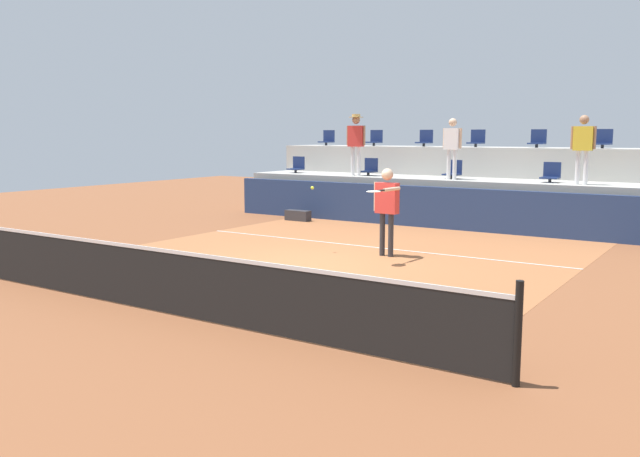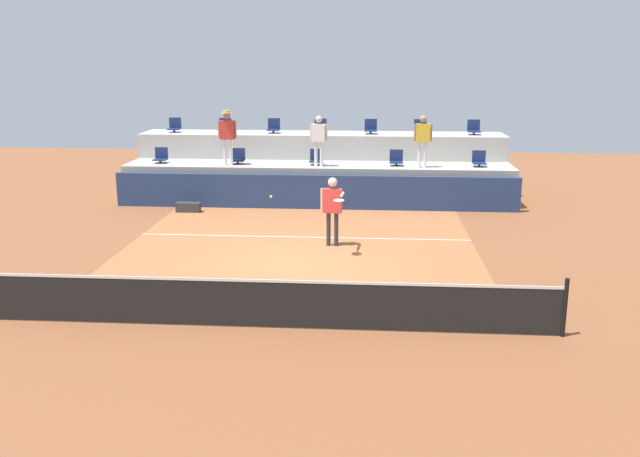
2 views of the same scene
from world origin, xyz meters
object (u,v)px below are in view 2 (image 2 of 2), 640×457
(stadium_chair_lower_left, at_px, (238,157))
(spectator_in_white, at_px, (423,136))
(stadium_chair_lower_right, at_px, (396,159))
(equipment_bag, at_px, (188,207))
(stadium_chair_upper_center, at_px, (320,127))
(stadium_chair_upper_mid_right, at_px, (371,128))
(stadium_chair_upper_far_left, at_px, (175,126))
(stadium_chair_upper_mid_left, at_px, (274,127))
(spectator_with_hat, at_px, (227,131))
(stadium_chair_lower_far_right, at_px, (479,160))
(stadium_chair_upper_right, at_px, (420,128))
(stadium_chair_upper_far_right, at_px, (474,128))
(tennis_ball, at_px, (271,197))
(stadium_chair_lower_far_left, at_px, (161,157))
(stadium_chair_upper_left, at_px, (225,127))
(stadium_chair_lower_center, at_px, (316,158))
(tennis_player, at_px, (333,204))
(spectator_in_grey, at_px, (319,136))

(stadium_chair_lower_left, height_order, spectator_in_white, spectator_in_white)
(stadium_chair_lower_right, bearing_deg, equipment_bag, -163.27)
(stadium_chair_lower_left, height_order, stadium_chair_upper_center, stadium_chair_upper_center)
(stadium_chair_lower_right, xyz_separation_m, stadium_chair_upper_mid_right, (-0.87, 1.80, 0.85))
(stadium_chair_upper_far_left, relative_size, stadium_chair_upper_mid_left, 1.00)
(spectator_with_hat, bearing_deg, stadium_chair_lower_far_right, 2.65)
(stadium_chair_upper_right, distance_m, spectator_in_white, 2.19)
(stadium_chair_upper_far_right, distance_m, tennis_ball, 9.99)
(stadium_chair_lower_far_left, height_order, stadium_chair_lower_right, same)
(stadium_chair_upper_left, xyz_separation_m, equipment_bag, (-0.45, -3.78, -2.16))
(stadium_chair_lower_center, height_order, stadium_chair_upper_far_right, stadium_chair_upper_far_right)
(stadium_chair_lower_left, xyz_separation_m, spectator_with_hat, (-0.26, -0.38, 0.91))
(stadium_chair_lower_left, distance_m, stadium_chair_upper_left, 2.15)
(tennis_ball, bearing_deg, stadium_chair_upper_mid_left, 97.44)
(stadium_chair_lower_center, bearing_deg, stadium_chair_lower_far_left, 180.00)
(stadium_chair_lower_right, xyz_separation_m, tennis_player, (-1.80, -5.65, -0.35))
(stadium_chair_upper_far_left, distance_m, stadium_chair_upper_far_right, 10.74)
(stadium_chair_lower_far_left, height_order, equipment_bag, stadium_chair_lower_far_left)
(stadium_chair_upper_far_right, bearing_deg, stadium_chair_upper_center, 180.00)
(stadium_chair_lower_far_left, relative_size, equipment_bag, 0.68)
(stadium_chair_lower_right, xyz_separation_m, stadium_chair_upper_far_left, (-7.98, 1.80, 0.85))
(stadium_chair_lower_center, height_order, spectator_with_hat, spectator_with_hat)
(stadium_chair_lower_left, relative_size, stadium_chair_upper_far_left, 1.00)
(stadium_chair_lower_center, relative_size, stadium_chair_upper_right, 1.00)
(spectator_in_grey, xyz_separation_m, equipment_bag, (-4.02, -1.59, -2.10))
(stadium_chair_upper_right, relative_size, tennis_ball, 7.65)
(stadium_chair_lower_far_left, distance_m, stadium_chair_upper_right, 9.10)
(stadium_chair_lower_left, height_order, stadium_chair_lower_right, same)
(stadium_chair_upper_mid_left, bearing_deg, tennis_player, -71.07)
(stadium_chair_lower_far_right, bearing_deg, equipment_bag, -168.00)
(stadium_chair_lower_far_left, height_order, stadium_chair_upper_mid_right, stadium_chair_upper_mid_right)
(stadium_chair_upper_left, relative_size, spectator_in_grey, 0.31)
(stadium_chair_upper_far_left, distance_m, tennis_player, 9.76)
(equipment_bag, bearing_deg, spectator_with_hat, 58.04)
(stadium_chair_upper_mid_right, bearing_deg, stadium_chair_upper_far_left, 180.00)
(stadium_chair_upper_center, height_order, spectator_with_hat, spectator_with_hat)
(stadium_chair_lower_center, bearing_deg, stadium_chair_upper_left, 152.53)
(stadium_chair_lower_right, xyz_separation_m, stadium_chair_upper_mid_left, (-4.35, 1.80, 0.85))
(stadium_chair_upper_far_right, relative_size, spectator_with_hat, 0.29)
(stadium_chair_lower_far_left, height_order, stadium_chair_lower_center, same)
(stadium_chair_upper_far_left, distance_m, stadium_chair_upper_mid_right, 7.12)
(stadium_chair_lower_left, distance_m, stadium_chair_lower_center, 2.65)
(stadium_chair_upper_mid_left, height_order, stadium_chair_upper_right, same)
(stadium_chair_lower_right, xyz_separation_m, tennis_ball, (-3.32, -6.07, -0.10))
(stadium_chair_upper_right, xyz_separation_m, tennis_player, (-2.68, -7.45, -1.20))
(stadium_chair_lower_center, height_order, stadium_chair_upper_far_left, stadium_chair_upper_far_left)
(spectator_in_grey, bearing_deg, stadium_chair_upper_far_left, 158.07)
(stadium_chair_lower_far_right, xyz_separation_m, tennis_player, (-4.52, -5.65, -0.35))
(stadium_chair_upper_far_right, distance_m, spectator_in_white, 2.92)
(stadium_chair_lower_left, relative_size, equipment_bag, 0.68)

